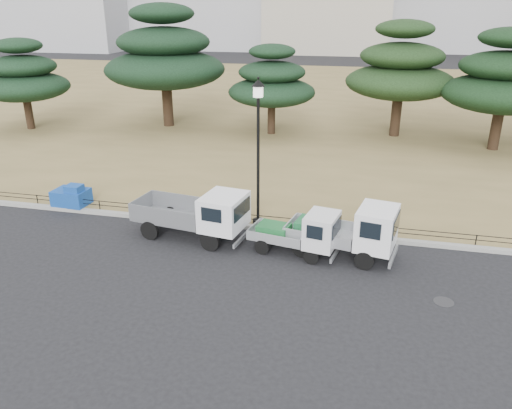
% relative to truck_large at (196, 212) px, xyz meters
% --- Properties ---
extents(ground, '(220.00, 220.00, 0.00)m').
position_rel_truck_large_xyz_m(ground, '(2.14, -1.35, -1.04)').
color(ground, black).
extents(lawn, '(120.00, 56.00, 0.15)m').
position_rel_truck_large_xyz_m(lawn, '(2.14, 29.25, -0.97)').
color(lawn, olive).
rests_on(lawn, ground).
extents(curb, '(120.00, 0.25, 0.16)m').
position_rel_truck_large_xyz_m(curb, '(2.14, 1.25, -0.96)').
color(curb, gray).
rests_on(curb, ground).
extents(truck_large, '(4.49, 2.29, 1.87)m').
position_rel_truck_large_xyz_m(truck_large, '(0.00, 0.00, 0.00)').
color(truck_large, black).
rests_on(truck_large, ground).
extents(truck_kei_front, '(3.26, 1.82, 1.63)m').
position_rel_truck_large_xyz_m(truck_kei_front, '(3.99, -0.40, -0.23)').
color(truck_kei_front, black).
rests_on(truck_kei_front, ground).
extents(truck_kei_rear, '(3.95, 2.22, 1.95)m').
position_rel_truck_large_xyz_m(truck_kei_rear, '(5.66, -0.21, -0.07)').
color(truck_kei_rear, black).
rests_on(truck_kei_rear, ground).
extents(street_lamp, '(0.50, 0.50, 5.61)m').
position_rel_truck_large_xyz_m(street_lamp, '(2.02, 1.55, 2.91)').
color(street_lamp, black).
rests_on(street_lamp, lawn).
extents(pipe_fence, '(38.00, 0.04, 0.40)m').
position_rel_truck_large_xyz_m(pipe_fence, '(2.14, 1.40, -0.60)').
color(pipe_fence, black).
rests_on(pipe_fence, lawn).
extents(tarp_pile, '(1.48, 1.11, 0.96)m').
position_rel_truck_large_xyz_m(tarp_pile, '(-6.30, 1.64, -0.51)').
color(tarp_pile, '#1547A4').
rests_on(tarp_pile, lawn).
extents(manhole, '(0.60, 0.60, 0.01)m').
position_rel_truck_large_xyz_m(manhole, '(8.64, -2.55, -1.04)').
color(manhole, '#2D2D30').
rests_on(manhole, ground).
extents(pine_west_far, '(6.03, 6.03, 6.09)m').
position_rel_truck_large_xyz_m(pine_west_far, '(-17.17, 13.88, 2.63)').
color(pine_west_far, black).
rests_on(pine_west_far, lawn).
extents(pine_west_near, '(8.27, 8.27, 8.27)m').
position_rel_truck_large_xyz_m(pine_west_near, '(-8.09, 16.97, 3.88)').
color(pine_west_near, black).
rests_on(pine_west_near, lawn).
extents(pine_center_left, '(5.72, 5.72, 5.81)m').
position_rel_truck_large_xyz_m(pine_center_left, '(-0.42, 16.28, 2.47)').
color(pine_center_left, black).
rests_on(pine_center_left, lawn).
extents(pine_center_right, '(6.88, 6.88, 7.30)m').
position_rel_truck_large_xyz_m(pine_center_right, '(7.66, 17.56, 3.34)').
color(pine_center_right, black).
rests_on(pine_center_right, lawn).
extents(pine_east_near, '(6.91, 6.91, 6.98)m').
position_rel_truck_large_xyz_m(pine_east_near, '(13.37, 15.40, 3.14)').
color(pine_east_near, black).
rests_on(pine_east_near, lawn).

